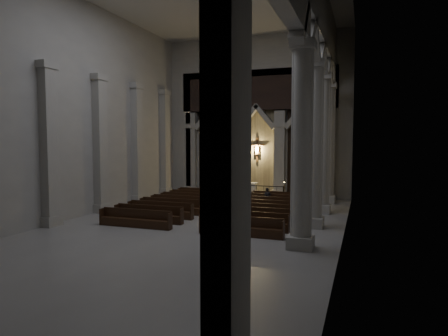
% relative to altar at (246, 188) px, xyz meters
% --- Properties ---
extents(room, '(24.00, 24.10, 12.00)m').
position_rel_altar_xyz_m(room, '(0.59, -10.74, 7.01)').
color(room, gray).
rests_on(room, ground).
extents(sanctuary_wall, '(14.00, 0.77, 12.00)m').
position_rel_altar_xyz_m(sanctuary_wall, '(0.59, 0.79, 6.02)').
color(sanctuary_wall, '#A3A198').
rests_on(sanctuary_wall, ground).
extents(right_arcade, '(1.00, 24.00, 12.00)m').
position_rel_altar_xyz_m(right_arcade, '(6.09, -9.41, 7.23)').
color(right_arcade, '#A3A198').
rests_on(right_arcade, ground).
extents(left_pilasters, '(0.60, 13.00, 8.03)m').
position_rel_altar_xyz_m(left_pilasters, '(-6.16, -7.24, 3.32)').
color(left_pilasters, '#A3A198').
rests_on(left_pilasters, ground).
extents(sanctuary_step, '(8.50, 2.60, 0.15)m').
position_rel_altar_xyz_m(sanctuary_step, '(0.59, -0.14, -0.52)').
color(sanctuary_step, '#A3A198').
rests_on(sanctuary_step, ground).
extents(altar, '(1.72, 0.69, 0.88)m').
position_rel_altar_xyz_m(altar, '(0.00, 0.00, 0.00)').
color(altar, silver).
rests_on(altar, sanctuary_step).
extents(altar_rail, '(5.02, 0.09, 0.99)m').
position_rel_altar_xyz_m(altar_rail, '(0.59, -1.02, 0.06)').
color(altar_rail, black).
rests_on(altar_rail, ground).
extents(candle_stand_left, '(0.25, 0.25, 1.50)m').
position_rel_altar_xyz_m(candle_stand_left, '(-2.39, -1.27, -0.18)').
color(candle_stand_left, '#B08E36').
rests_on(candle_stand_left, ground).
extents(candle_stand_right, '(0.23, 0.23, 1.35)m').
position_rel_altar_xyz_m(candle_stand_right, '(3.22, -1.61, -0.22)').
color(candle_stand_right, '#B08E36').
rests_on(candle_stand_right, ground).
extents(pews, '(9.26, 9.30, 0.86)m').
position_rel_altar_xyz_m(pews, '(0.59, -7.64, -0.31)').
color(pews, black).
rests_on(pews, ground).
extents(worshipper, '(0.46, 0.30, 1.26)m').
position_rel_altar_xyz_m(worshipper, '(2.71, -4.53, 0.03)').
color(worshipper, black).
rests_on(worshipper, ground).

